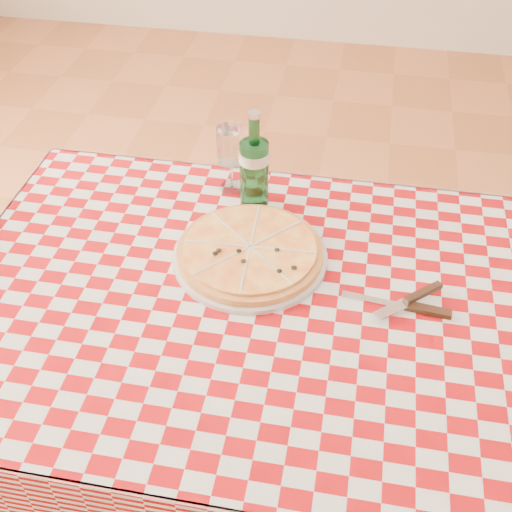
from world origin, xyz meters
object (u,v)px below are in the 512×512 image
Objects in this scene: water_bottle at (254,161)px; wine_glass at (231,159)px; dining_table at (260,330)px; pizza_plate at (250,251)px.

water_bottle reaches higher than wine_glass.
water_bottle is (-0.07, 0.30, 0.22)m from dining_table.
pizza_plate is 0.27m from wine_glass.
water_bottle is (-0.03, 0.19, 0.10)m from pizza_plate.
pizza_plate is at bearing 110.63° from dining_table.
water_bottle is at bearing -40.95° from wine_glass.
dining_table is 0.43m from wine_glass.
dining_table is 4.80× the size of water_bottle.
wine_glass is (-0.07, 0.06, -0.04)m from water_bottle.
water_bottle reaches higher than dining_table.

